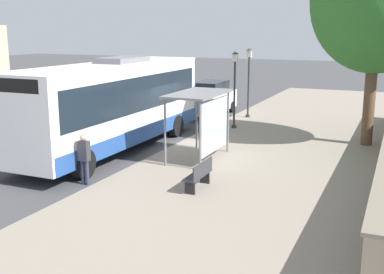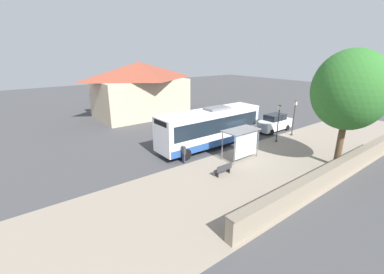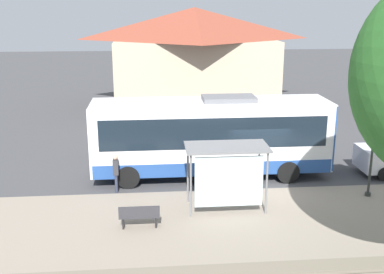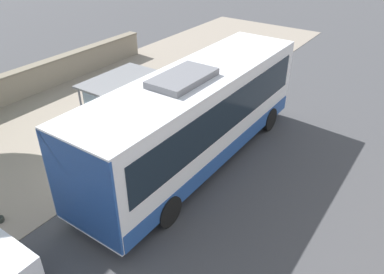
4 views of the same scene
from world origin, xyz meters
name	(u,v)px [view 2 (image 2 of 4)]	position (x,y,z in m)	size (l,w,h in m)	color
ground_plane	(239,147)	(0.00, 0.00, 0.00)	(120.00, 120.00, 0.00)	#424244
sidewalk_plaza	(280,163)	(-4.50, 0.00, 0.01)	(9.00, 44.00, 0.02)	gray
stone_wall	(333,173)	(-8.55, 0.00, 0.72)	(0.60, 20.00, 1.42)	gray
background_building	(140,89)	(17.22, 1.32, 3.76)	(8.17, 12.18, 7.32)	#C6B293
bus	(210,127)	(1.86, 2.00, 1.91)	(2.73, 10.60, 3.70)	white
bus_shelter	(242,135)	(-1.95, 1.88, 2.08)	(1.65, 3.13, 2.52)	slate
pedestrian	(184,152)	(0.24, 6.20, 0.95)	(0.34, 0.22, 1.63)	#2D3347
bench	(223,169)	(-3.23, 5.18, 0.47)	(0.40, 1.44, 0.88)	#333338
street_lamp_near	(294,115)	(-0.90, -7.29, 2.28)	(0.28, 0.28, 3.82)	#2D332D
street_lamp_far	(278,120)	(-1.15, -4.15, 2.26)	(0.28, 0.28, 3.78)	#2D332D
shade_tree	(350,90)	(-7.46, -3.02, 5.90)	(5.27, 5.27, 8.82)	brown
parked_car_behind_bus	(274,123)	(1.32, -7.14, 0.94)	(1.84, 4.52, 1.92)	silver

